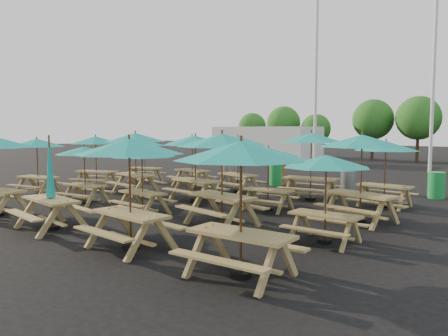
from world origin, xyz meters
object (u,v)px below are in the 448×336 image
Objects in this scene: picnic_unit_16 at (241,157)px; picnic_unit_18 at (362,145)px; picnic_unit_9 at (142,155)px; waste_bin_2 at (279,174)px; picnic_unit_2 at (96,143)px; waste_bin_4 at (348,179)px; picnic_unit_8 at (51,191)px; picnic_unit_6 at (135,140)px; picnic_unit_15 at (311,141)px; picnic_unit_10 at (195,144)px; waste_bin_1 at (233,171)px; waste_bin_3 at (276,174)px; waste_bin_5 at (436,185)px; picnic_unit_5 at (84,153)px; waste_bin_0 at (228,171)px; picnic_unit_7 at (192,142)px; picnic_unit_3 at (145,145)px; picnic_unit_13 at (222,145)px; picnic_unit_12 at (129,152)px; picnic_unit_1 at (37,145)px; picnic_unit_19 at (386,149)px; picnic_unit_14 at (268,155)px; picnic_unit_17 at (326,166)px; picnic_unit_11 at (238,143)px.

picnic_unit_18 reaches higher than picnic_unit_16.
waste_bin_2 is (-0.25, 8.84, -1.31)m from picnic_unit_9.
picnic_unit_2 is 2.80× the size of waste_bin_4.
picnic_unit_6 is at bearing 127.38° from picnic_unit_8.
picnic_unit_10 is at bearing -143.07° from picnic_unit_15.
picnic_unit_6 is at bearing -137.40° from waste_bin_4.
waste_bin_1 is (-8.59, 5.98, -1.67)m from picnic_unit_18.
waste_bin_5 is (6.81, 0.20, 0.00)m from waste_bin_3.
picnic_unit_16 is (8.66, -3.02, 0.35)m from picnic_unit_5.
picnic_unit_5 is 8.75m from waste_bin_0.
picnic_unit_7 is at bearing -87.05° from waste_bin_0.
picnic_unit_3 is 0.86× the size of picnic_unit_13.
picnic_unit_3 is 2.51× the size of waste_bin_0.
picnic_unit_12 is at bearing -108.54° from waste_bin_5.
picnic_unit_13 reaches higher than picnic_unit_2.
picnic_unit_3 is 14.67m from picnic_unit_16.
picnic_unit_1 is 2.65m from picnic_unit_2.
waste_bin_3 is (-5.79, 2.83, -1.45)m from picnic_unit_19.
picnic_unit_8 is at bearing -53.57° from picnic_unit_5.
picnic_unit_7 reaches higher than waste_bin_5.
picnic_unit_6 is at bearing -165.68° from picnic_unit_18.
picnic_unit_12 is at bearing -92.61° from picnic_unit_14.
waste_bin_1 is (-8.46, 11.69, -1.63)m from picnic_unit_16.
picnic_unit_15 is 2.64× the size of waste_bin_2.
waste_bin_5 is at bearing 95.74° from picnic_unit_18.
picnic_unit_6 reaches higher than waste_bin_2.
picnic_unit_12 is at bearing -31.81° from picnic_unit_6.
picnic_unit_13 is at bearing -56.35° from waste_bin_1.
picnic_unit_16 is 2.44× the size of waste_bin_3.
waste_bin_4 is at bearing -3.95° from waste_bin_2.
picnic_unit_2 is at bearing -166.67° from picnic_unit_18.
waste_bin_3 is at bearing 9.21° from picnic_unit_3.
picnic_unit_9 is 0.81× the size of picnic_unit_10.
picnic_unit_15 is at bearing 0.24° from picnic_unit_2.
picnic_unit_10 is 2.69× the size of waste_bin_0.
picnic_unit_17 is at bearing 49.32° from picnic_unit_12.
picnic_unit_11 is 2.75× the size of waste_bin_5.
picnic_unit_12 is 1.27× the size of picnic_unit_14.
picnic_unit_10 is 2.94m from picnic_unit_14.
picnic_unit_8 is at bearing -76.58° from waste_bin_0.
picnic_unit_9 is 9.38m from waste_bin_0.
picnic_unit_10 is (5.82, -0.12, 0.07)m from picnic_unit_2.
picnic_unit_15 reaches higher than picnic_unit_14.
picnic_unit_2 is at bearing 152.95° from picnic_unit_12.
picnic_unit_8 reaches higher than waste_bin_1.
picnic_unit_1 is 0.95× the size of picnic_unit_12.
waste_bin_4 is (-2.43, 11.53, -1.63)m from picnic_unit_16.
picnic_unit_17 is (3.19, 2.99, -0.33)m from picnic_unit_12.
picnic_unit_16 reaches higher than waste_bin_2.
picnic_unit_3 is 9.10m from picnic_unit_15.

